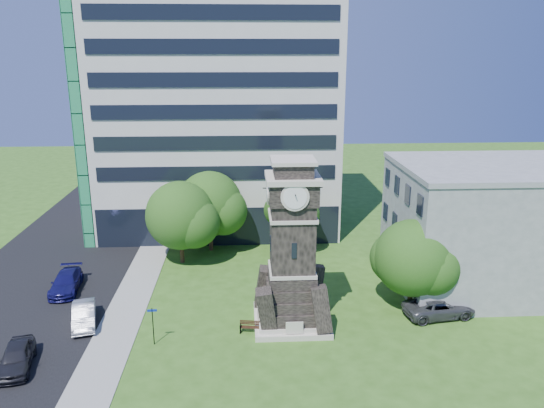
{
  "coord_description": "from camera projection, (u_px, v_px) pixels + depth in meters",
  "views": [
    {
      "loc": [
        -0.25,
        -32.88,
        19.1
      ],
      "look_at": [
        1.86,
        7.33,
        7.54
      ],
      "focal_mm": 35.0,
      "sensor_mm": 36.0,
      "label": 1
    }
  ],
  "objects": [
    {
      "name": "street",
      "position": [
        16.0,
        310.0,
        40.74
      ],
      "size": [
        14.0,
        80.0,
        0.02
      ],
      "primitive_type": "cube",
      "color": "black",
      "rests_on": "ground"
    },
    {
      "name": "office_tall",
      "position": [
        217.0,
        99.0,
        57.57
      ],
      "size": [
        26.2,
        15.11,
        28.6
      ],
      "color": "silver",
      "rests_on": "ground"
    },
    {
      "name": "clock_tower",
      "position": [
        292.0,
        255.0,
        37.46
      ],
      "size": [
        5.4,
        5.4,
        12.22
      ],
      "color": "beige",
      "rests_on": "ground"
    },
    {
      "name": "car_street_north",
      "position": [
        66.0,
        282.0,
        43.87
      ],
      "size": [
        2.62,
        5.38,
        1.51
      ],
      "primitive_type": "imported",
      "rotation": [
        0.0,
        0.0,
        0.1
      ],
      "color": "#13124F",
      "rests_on": "ground"
    },
    {
      "name": "sidewalk",
      "position": [
        128.0,
        307.0,
        41.16
      ],
      "size": [
        3.0,
        70.0,
        0.06
      ],
      "primitive_type": "cube",
      "color": "gray",
      "rests_on": "ground"
    },
    {
      "name": "ground",
      "position": [
        251.0,
        337.0,
        36.85
      ],
      "size": [
        160.0,
        160.0,
        0.0
      ],
      "primitive_type": "plane",
      "color": "#315919",
      "rests_on": "ground"
    },
    {
      "name": "tree_ne",
      "position": [
        291.0,
        210.0,
        51.31
      ],
      "size": [
        5.38,
        4.89,
        6.97
      ],
      "rotation": [
        0.0,
        0.0,
        0.38
      ],
      "color": "#332114",
      "rests_on": "ground"
    },
    {
      "name": "tree_nc",
      "position": [
        211.0,
        206.0,
        51.88
      ],
      "size": [
        7.05,
        6.41,
        8.03
      ],
      "rotation": [
        0.0,
        0.0,
        -0.15
      ],
      "color": "#332114",
      "rests_on": "ground"
    },
    {
      "name": "car_street_south",
      "position": [
        17.0,
        357.0,
        33.06
      ],
      "size": [
        2.7,
        4.8,
        1.54
      ],
      "primitive_type": "imported",
      "rotation": [
        0.0,
        0.0,
        0.2
      ],
      "color": "black",
      "rests_on": "ground"
    },
    {
      "name": "tree_east",
      "position": [
        414.0,
        260.0,
        40.09
      ],
      "size": [
        6.49,
        5.9,
        7.08
      ],
      "rotation": [
        0.0,
        0.0,
        0.41
      ],
      "color": "#332114",
      "rests_on": "ground"
    },
    {
      "name": "car_east_lot",
      "position": [
        439.0,
        307.0,
        39.6
      ],
      "size": [
        5.67,
        3.28,
        1.49
      ],
      "primitive_type": "imported",
      "rotation": [
        0.0,
        0.0,
        1.73
      ],
      "color": "#454549",
      "rests_on": "ground"
    },
    {
      "name": "street_sign",
      "position": [
        153.0,
        322.0,
        35.53
      ],
      "size": [
        0.65,
        0.06,
        2.69
      ],
      "rotation": [
        0.0,
        0.0,
        0.07
      ],
      "color": "black",
      "rests_on": "ground"
    },
    {
      "name": "car_street_mid",
      "position": [
        84.0,
        315.0,
        38.44
      ],
      "size": [
        2.63,
        4.7,
        1.47
      ],
      "primitive_type": "imported",
      "rotation": [
        0.0,
        0.0,
        0.26
      ],
      "color": "#B0B2B9",
      "rests_on": "ground"
    },
    {
      "name": "tree_nw",
      "position": [
        181.0,
        217.0,
        48.85
      ],
      "size": [
        6.99,
        6.36,
        7.82
      ],
      "rotation": [
        0.0,
        0.0,
        0.2
      ],
      "color": "#332114",
      "rests_on": "ground"
    },
    {
      "name": "park_bench",
      "position": [
        251.0,
        326.0,
        37.44
      ],
      "size": [
        1.63,
        0.44,
        0.84
      ],
      "rotation": [
        0.0,
        0.0,
        -0.14
      ],
      "color": "black",
      "rests_on": "ground"
    },
    {
      "name": "office_low",
      "position": [
        488.0,
        226.0,
        44.1
      ],
      "size": [
        15.2,
        12.2,
        10.4
      ],
      "color": "#A1A4A6",
      "rests_on": "ground"
    }
  ]
}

